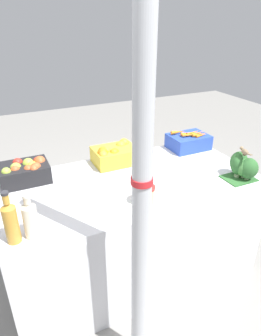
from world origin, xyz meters
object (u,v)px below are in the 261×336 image
Objects in this scene: orange_crate at (114,154)px; sparrow_bird at (245,151)px; carrot_crate at (189,141)px; apple_crate at (26,171)px; support_pole at (142,202)px; broccoli_pile at (243,166)px; pickle_jar at (145,195)px; juice_bottle_cloudy at (30,219)px; juice_bottle_amber at (11,221)px.

orange_crate is 0.97m from sparrow_bird.
sparrow_bird is at bearing -88.65° from carrot_crate.
apple_crate is 1.39m from carrot_crate.
support_pole is 1.12m from broccoli_pile.
apple_crate is 0.89m from pickle_jar.
support_pole is 1.45m from carrot_crate.
orange_crate reaches higher than carrot_crate.
support_pole is 8.62× the size of juice_bottle_cloudy.
juice_bottle_amber is at bearing -177.79° from pickle_jar.
support_pole is 17.97× the size of pickle_jar.
apple_crate is at bearing -179.94° from carrot_crate.
orange_crate is 1.54× the size of broccoli_pile.
apple_crate is 1.00× the size of carrot_crate.
juice_bottle_cloudy is at bearing 0.00° from juice_bottle_amber.
sparrow_bird reaches higher than pickle_jar.
juice_bottle_cloudy is at bearing -95.25° from apple_crate.
juice_bottle_amber is at bearing 100.34° from sparrow_bird.
broccoli_pile is 1.76× the size of pickle_jar.
apple_crate is 2.72× the size of pickle_jar.
juice_bottle_cloudy is 1.47m from sparrow_bird.
pickle_jar is (0.24, 0.41, -0.26)m from support_pole.
support_pole is at bearing -120.28° from pickle_jar.
juice_bottle_amber is at bearing -179.08° from broccoli_pile.
juice_bottle_amber is at bearing -180.00° from juice_bottle_cloudy.
juice_bottle_cloudy is 1.92× the size of sparrow_bird.
carrot_crate is at bearing 39.19° from pickle_jar.
juice_bottle_amber is 0.79m from pickle_jar.
juice_bottle_amber is at bearing 145.57° from support_pole.
pickle_jar is at bearing 59.72° from support_pole.
juice_bottle_amber reaches higher than orange_crate.
broccoli_pile reaches higher than pickle_jar.
broccoli_pile is (0.03, -0.62, 0.03)m from carrot_crate.
orange_crate reaches higher than pickle_jar.
apple_crate is 0.68m from orange_crate.
support_pole is 1.09m from orange_crate.
support_pole is at bearing -158.57° from broccoli_pile.
pickle_jar is at bearing 179.62° from broccoli_pile.
juice_bottle_cloudy is at bearing -155.93° from carrot_crate.
juice_bottle_cloudy is at bearing -179.02° from broccoli_pile.
support_pole is 7.43× the size of juice_bottle_amber.
sparrow_bird is at bearing -40.80° from orange_crate.
broccoli_pile is at bearing 0.98° from juice_bottle_cloudy.
orange_crate is 0.62m from pickle_jar.
pickle_jar is 0.92× the size of sparrow_bird.
carrot_crate reaches higher than apple_crate.
juice_bottle_cloudy is 2.08× the size of pickle_jar.
support_pole is 0.54m from pickle_jar.
broccoli_pile is (1.03, 0.40, -0.22)m from support_pole.
juice_bottle_cloudy is (-0.46, 0.38, -0.20)m from support_pole.
sparrow_bird is (1.01, 0.40, -0.10)m from support_pole.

